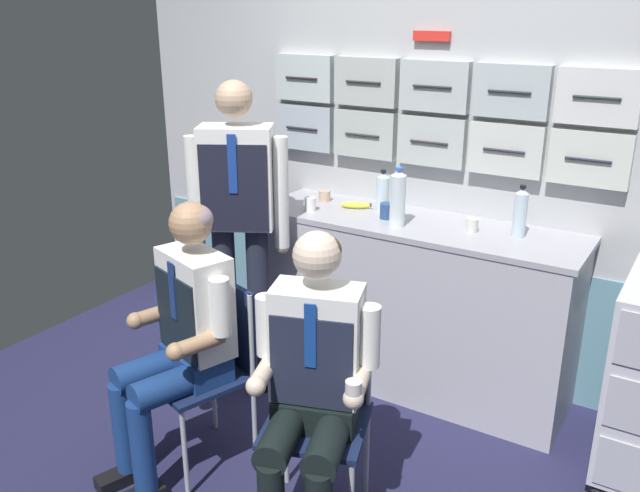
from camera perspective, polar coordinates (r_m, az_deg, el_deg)
The scene contains 15 objects.
galley_bulkhead at distance 3.75m, azimuth 11.16°, elevation 4.68°, with size 4.20×0.14×2.15m.
galley_counter at distance 3.73m, azimuth 7.77°, elevation -4.93°, with size 1.76×0.53×0.95m.
folding_chair_left at distance 3.13m, azimuth -8.95°, elevation -8.94°, with size 0.51×0.51×0.86m.
crew_member_left at distance 2.99m, azimuth -11.79°, elevation -7.10°, with size 0.52×0.66×1.26m.
folding_chair_right at distance 2.80m, azimuth 0.13°, elevation -12.45°, with size 0.51×0.51×0.86m.
crew_member_right at distance 2.58m, azimuth -0.70°, elevation -11.35°, with size 0.52×0.66×1.26m.
crew_member_standing at distance 3.55m, azimuth -6.94°, elevation 2.88°, with size 0.48×0.39×1.68m.
sparkling_bottle_green at distance 3.44m, azimuth 6.62°, elevation 4.05°, with size 0.08×0.08×0.31m.
water_bottle_clear at distance 3.71m, azimuth 5.35°, elevation 4.63°, with size 0.07×0.07×0.23m.
water_bottle_tall at distance 3.41m, azimuth 16.65°, elevation 2.74°, with size 0.06×0.06×0.26m.
coffee_cup_spare at distance 3.45m, azimuth 12.79°, elevation 1.78°, with size 0.06×0.06×0.07m.
paper_cup_tan at distance 3.71m, azimuth -0.83°, elevation 3.62°, with size 0.06×0.06×0.07m.
espresso_cup_small at distance 3.59m, azimuth 5.71°, elevation 3.02°, with size 0.07×0.07×0.08m.
paper_cup_blue at distance 3.90m, azimuth 0.39°, elevation 4.32°, with size 0.07×0.07×0.06m.
snack_banana at distance 3.76m, azimuth 3.05°, elevation 3.49°, with size 0.17×0.10×0.04m.
Camera 1 is at (1.24, -2.03, 2.03)m, focal length 37.67 mm.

